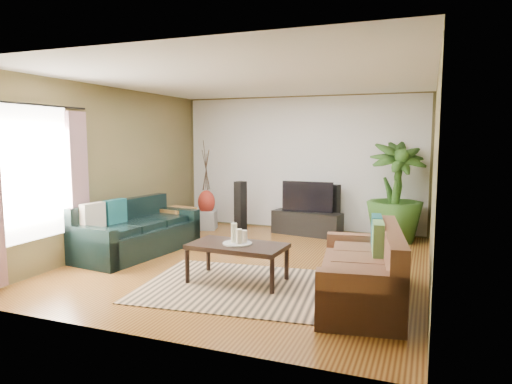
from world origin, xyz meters
The scene contains 27 objects.
floor centered at (0.00, 0.00, 0.00)m, with size 5.50×5.50×0.00m, color #946126.
ceiling centered at (0.00, 0.00, 2.70)m, with size 5.50×5.50×0.00m, color white.
wall_back centered at (0.00, 2.75, 1.35)m, with size 5.00×5.00×0.00m, color brown.
wall_front centered at (0.00, -2.75, 1.35)m, with size 5.00×5.00×0.00m, color brown.
wall_left centered at (-2.50, 0.00, 1.35)m, with size 5.50×5.50×0.00m, color brown.
wall_right centered at (2.50, 0.00, 1.35)m, with size 5.50×5.50×0.00m, color brown.
backwall_panel centered at (0.00, 2.74, 1.35)m, with size 4.90×4.90×0.00m, color white.
window_pane centered at (-2.48, -1.60, 1.40)m, with size 1.80×1.80×0.00m, color white.
curtain_far centered at (-2.43, -0.85, 1.15)m, with size 0.08×0.35×2.20m, color gray.
curtain_rod centered at (-2.43, -1.60, 2.30)m, with size 0.03×0.03×1.90m, color black.
sofa_left centered at (-1.93, -0.11, 0.42)m, with size 2.15×0.92×0.85m, color black.
sofa_right centered at (1.76, -1.05, 0.42)m, with size 1.92×0.86×0.85m, color brown.
area_rug centered at (0.41, -1.07, 0.01)m, with size 2.69×1.90×0.01m, color tan.
coffee_table centered at (0.17, -0.91, 0.25)m, with size 1.23×0.67×0.50m, color black.
candle_tray centered at (0.17, -0.91, 0.51)m, with size 0.38×0.38×0.02m, color #999893.
candle_tall centered at (0.11, -0.88, 0.64)m, with size 0.08×0.08×0.25m, color beige.
candle_mid centered at (0.21, -0.95, 0.62)m, with size 0.08×0.08×0.19m, color white.
candle_short centered at (0.24, -0.85, 0.60)m, with size 0.08×0.08×0.16m, color white.
tv_stand centered at (0.27, 2.23, 0.23)m, with size 1.35×0.41×0.45m, color black.
television centered at (0.27, 2.25, 0.74)m, with size 0.99×0.05×0.59m, color black.
speaker_left centered at (-1.08, 2.15, 0.50)m, with size 0.18×0.20×1.00m, color black.
speaker_right centered at (0.75, 2.50, 0.48)m, with size 0.17×0.19×0.96m, color black.
potted_plant centered at (1.89, 2.29, 0.90)m, with size 1.01×1.01×1.80m, color #2B541C.
plant_pot centered at (1.89, 2.29, 0.13)m, with size 0.33×0.33×0.26m, color black.
pedestal centered at (-1.79, 2.05, 0.19)m, with size 0.38×0.38×0.38m, color #989895.
vase centered at (-1.79, 2.05, 0.56)m, with size 0.35×0.35×0.49m, color maroon.
side_table centered at (-1.90, 1.03, 0.29)m, with size 0.55×0.55×0.58m, color brown.
Camera 1 is at (2.45, -6.20, 1.87)m, focal length 32.00 mm.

